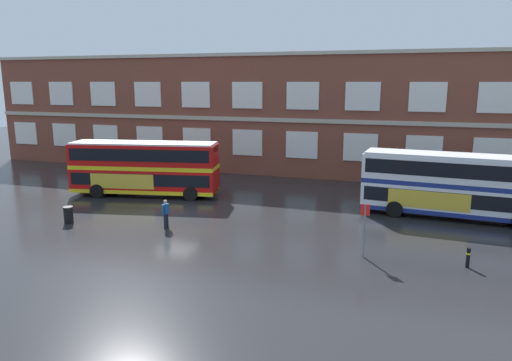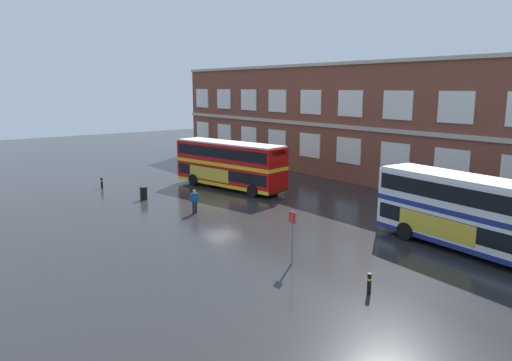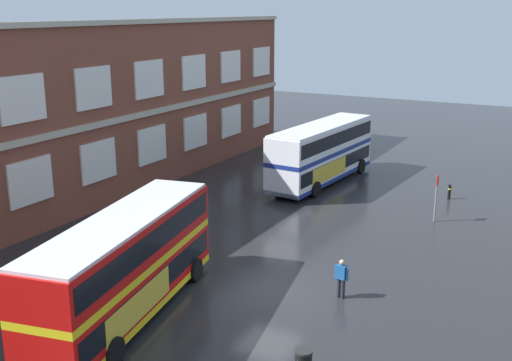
{
  "view_description": "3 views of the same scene",
  "coord_description": "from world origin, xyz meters",
  "px_view_note": "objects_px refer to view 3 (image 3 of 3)",
  "views": [
    {
      "loc": [
        14.47,
        -26.73,
        8.51
      ],
      "look_at": [
        4.82,
        2.28,
        2.08
      ],
      "focal_mm": 33.1,
      "sensor_mm": 36.0,
      "label": 1
    },
    {
      "loc": [
        29.71,
        -19.66,
        8.79
      ],
      "look_at": [
        3.63,
        0.46,
        2.36
      ],
      "focal_mm": 33.8,
      "sensor_mm": 36.0,
      "label": 2
    },
    {
      "loc": [
        -21.75,
        -11.17,
        11.7
      ],
      "look_at": [
        6.03,
        3.85,
        2.95
      ],
      "focal_mm": 43.82,
      "sensor_mm": 36.0,
      "label": 3
    }
  ],
  "objects_px": {
    "double_decker_middle": "(322,152)",
    "double_decker_near": "(125,265)",
    "bus_stand_flag": "(436,194)",
    "safety_bollard_east": "(449,192)",
    "waiting_passenger": "(341,277)"
  },
  "relations": [
    {
      "from": "double_decker_middle",
      "to": "double_decker_near",
      "type": "bearing_deg",
      "value": -177.77
    },
    {
      "from": "double_decker_near",
      "to": "bus_stand_flag",
      "type": "relative_size",
      "value": 4.18
    },
    {
      "from": "safety_bollard_east",
      "to": "waiting_passenger",
      "type": "bearing_deg",
      "value": 176.44
    },
    {
      "from": "double_decker_near",
      "to": "waiting_passenger",
      "type": "height_order",
      "value": "double_decker_near"
    },
    {
      "from": "double_decker_near",
      "to": "safety_bollard_east",
      "type": "distance_m",
      "value": 23.29
    },
    {
      "from": "double_decker_middle",
      "to": "waiting_passenger",
      "type": "relative_size",
      "value": 6.57
    },
    {
      "from": "waiting_passenger",
      "to": "bus_stand_flag",
      "type": "distance_m",
      "value": 11.69
    },
    {
      "from": "safety_bollard_east",
      "to": "double_decker_middle",
      "type": "bearing_deg",
      "value": 91.49
    },
    {
      "from": "double_decker_near",
      "to": "safety_bollard_east",
      "type": "xyz_separation_m",
      "value": [
        21.88,
        -7.81,
        -1.66
      ]
    },
    {
      "from": "double_decker_near",
      "to": "waiting_passenger",
      "type": "bearing_deg",
      "value": -50.98
    },
    {
      "from": "waiting_passenger",
      "to": "safety_bollard_east",
      "type": "distance_m",
      "value": 16.41
    },
    {
      "from": "double_decker_near",
      "to": "double_decker_middle",
      "type": "bearing_deg",
      "value": 2.23
    },
    {
      "from": "double_decker_middle",
      "to": "waiting_passenger",
      "type": "height_order",
      "value": "double_decker_middle"
    },
    {
      "from": "double_decker_near",
      "to": "double_decker_middle",
      "type": "xyz_separation_m",
      "value": [
        21.66,
        0.84,
        0.0
      ]
    },
    {
      "from": "bus_stand_flag",
      "to": "safety_bollard_east",
      "type": "distance_m",
      "value": 4.9
    }
  ]
}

